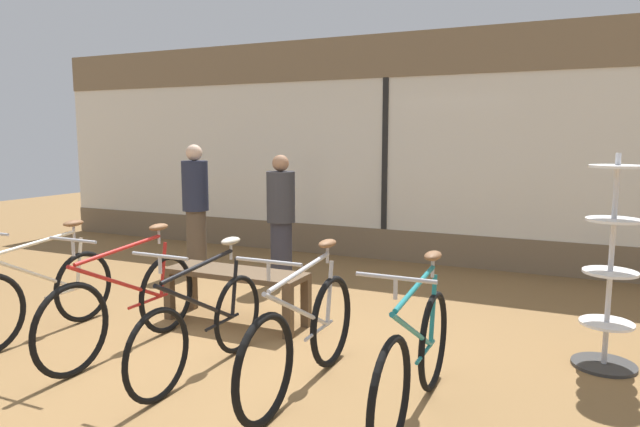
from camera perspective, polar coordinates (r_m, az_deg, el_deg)
ground_plane at (r=4.86m, az=-9.64°, el=-13.95°), size 24.00×24.00×0.00m
shop_back_wall at (r=8.22m, az=6.58°, el=6.66°), size 12.00×0.08×3.20m
bicycle_far_left at (r=5.70m, az=-26.10°, el=-7.32°), size 0.46×1.67×1.03m
bicycle_left at (r=5.05m, az=-18.89°, el=-8.65°), size 0.46×1.79×1.04m
bicycle_center at (r=4.46m, az=-11.61°, el=-10.89°), size 0.46×1.63×1.01m
bicycle_right at (r=4.08m, az=-1.72°, el=-12.23°), size 0.46×1.74×1.04m
bicycle_far_right at (r=3.76m, az=9.51°, el=-14.16°), size 0.46×1.69×1.03m
accessory_rack at (r=4.93m, az=26.98°, el=-6.04°), size 0.48×0.48×1.66m
display_bench at (r=5.55m, az=-8.41°, el=-6.62°), size 1.40×0.44×0.51m
customer_near_rack at (r=6.84m, az=-3.92°, el=-0.41°), size 0.46×0.46×1.57m
customer_by_window at (r=7.63m, az=-12.33°, el=0.77°), size 0.41×0.41×1.68m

